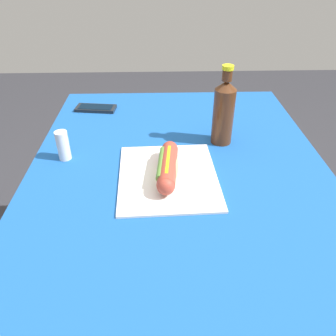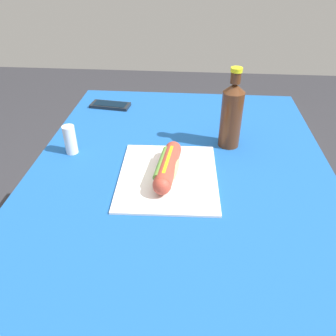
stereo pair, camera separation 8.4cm
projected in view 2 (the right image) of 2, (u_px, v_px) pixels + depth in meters
ground_plane at (177, 313)px, 1.37m from camera, size 6.00×6.00×0.00m
dining_table at (180, 202)px, 1.04m from camera, size 1.09×0.85×0.73m
paper_wrapper at (168, 176)px, 0.91m from camera, size 0.32×0.28×0.01m
hot_dog at (168, 167)px, 0.90m from camera, size 0.22×0.07×0.05m
cell_phone at (110, 105)px, 1.29m from camera, size 0.08×0.16×0.01m
soda_bottle at (232, 114)px, 1.00m from camera, size 0.06×0.06×0.24m
salt_shaker at (70, 140)px, 1.00m from camera, size 0.04×0.04×0.09m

